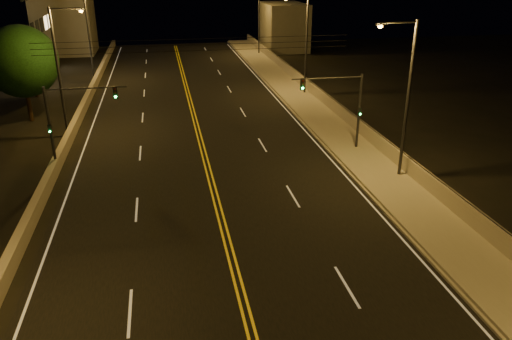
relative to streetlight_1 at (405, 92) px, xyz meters
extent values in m
cube|color=black|center=(-11.54, -0.82, -5.60)|extent=(18.00, 120.00, 0.02)
cube|color=gray|center=(-0.74, -0.82, -5.46)|extent=(3.60, 120.00, 0.30)
cube|color=gray|center=(-2.61, -0.82, -5.53)|extent=(0.14, 120.00, 0.15)
cube|color=gray|center=(0.91, -0.82, -4.81)|extent=(0.30, 120.00, 1.00)
cube|color=gray|center=(-21.37, -0.82, -5.17)|extent=(0.45, 120.00, 0.88)
cube|color=slate|center=(4.96, 50.44, -2.16)|extent=(6.00, 10.00, 6.90)
cube|color=slate|center=(-27.54, 52.87, -0.79)|extent=(8.00, 8.00, 9.64)
cylinder|color=black|center=(0.91, -0.82, -4.28)|extent=(0.06, 120.00, 0.06)
cube|color=silver|center=(-20.14, -0.82, -5.59)|extent=(0.12, 116.00, 0.00)
cube|color=silver|center=(-2.94, -0.82, -5.59)|extent=(0.12, 116.00, 0.00)
cube|color=gold|center=(-11.69, -0.82, -5.59)|extent=(0.12, 116.00, 0.00)
cube|color=gold|center=(-11.39, -0.82, -5.59)|extent=(0.12, 116.00, 0.00)
cube|color=silver|center=(-16.04, -10.32, -5.59)|extent=(0.12, 3.00, 0.00)
cube|color=silver|center=(-16.04, -1.32, -5.59)|extent=(0.12, 3.00, 0.00)
cube|color=silver|center=(-16.04, 7.68, -5.59)|extent=(0.12, 3.00, 0.00)
cube|color=silver|center=(-16.04, 16.68, -5.59)|extent=(0.12, 3.00, 0.00)
cube|color=silver|center=(-16.04, 25.68, -5.59)|extent=(0.12, 3.00, 0.00)
cube|color=silver|center=(-16.04, 34.68, -5.59)|extent=(0.12, 3.00, 0.00)
cube|color=silver|center=(-16.04, 43.68, -5.59)|extent=(0.12, 3.00, 0.00)
cube|color=silver|center=(-16.04, 52.68, -5.59)|extent=(0.12, 3.00, 0.00)
cube|color=silver|center=(-7.04, -10.32, -5.59)|extent=(0.12, 3.00, 0.00)
cube|color=silver|center=(-7.04, -1.32, -5.59)|extent=(0.12, 3.00, 0.00)
cube|color=silver|center=(-7.04, 7.68, -5.59)|extent=(0.12, 3.00, 0.00)
cube|color=silver|center=(-7.04, 16.68, -5.59)|extent=(0.12, 3.00, 0.00)
cube|color=silver|center=(-7.04, 25.68, -5.59)|extent=(0.12, 3.00, 0.00)
cube|color=silver|center=(-7.04, 34.68, -5.59)|extent=(0.12, 3.00, 0.00)
cube|color=silver|center=(-7.04, 43.68, -5.59)|extent=(0.12, 3.00, 0.00)
cube|color=silver|center=(-7.04, 52.68, -5.59)|extent=(0.12, 3.00, 0.00)
cylinder|color=#2D2D33|center=(0.26, 0.00, -0.72)|extent=(0.20, 0.20, 9.78)
cylinder|color=#2D2D33|center=(-0.84, 0.00, 4.02)|extent=(2.20, 0.12, 0.12)
cube|color=#2D2D33|center=(-1.94, 0.00, 3.95)|extent=(0.50, 0.25, 0.14)
sphere|color=#FF9E2D|center=(-1.94, 0.00, 3.85)|extent=(0.28, 0.28, 0.28)
cylinder|color=#2D2D33|center=(0.26, 21.78, -0.72)|extent=(0.20, 0.20, 9.78)
cylinder|color=#2D2D33|center=(0.26, 46.15, -0.72)|extent=(0.20, 0.20, 9.78)
cylinder|color=#2D2D33|center=(-21.74, 12.71, -0.72)|extent=(0.20, 0.20, 9.78)
cylinder|color=#2D2D33|center=(-20.64, 12.71, 4.02)|extent=(2.20, 0.12, 0.12)
cube|color=#2D2D33|center=(-19.54, 12.71, 3.95)|extent=(0.50, 0.25, 0.14)
sphere|color=#FF9E2D|center=(-19.54, 12.71, 3.85)|extent=(0.28, 0.28, 0.28)
cylinder|color=#2D2D33|center=(-21.74, 32.46, -0.72)|extent=(0.20, 0.20, 9.78)
cylinder|color=#2D2D33|center=(-0.54, 5.29, -2.79)|extent=(0.18, 0.18, 5.64)
cylinder|color=#2D2D33|center=(-3.04, 5.29, -0.17)|extent=(5.00, 0.10, 0.10)
cube|color=black|center=(-4.79, 5.29, -0.52)|extent=(0.28, 0.18, 0.80)
sphere|color=#19FF4C|center=(-4.79, 5.18, -0.77)|extent=(0.14, 0.14, 0.14)
cube|color=black|center=(-0.54, 5.14, -2.61)|extent=(0.22, 0.14, 0.55)
cylinder|color=#2D2D33|center=(-21.34, 5.29, -2.79)|extent=(0.18, 0.18, 5.64)
cylinder|color=#2D2D33|center=(-18.84, 5.29, -0.17)|extent=(5.00, 0.10, 0.10)
cube|color=black|center=(-17.09, 5.29, -0.52)|extent=(0.28, 0.18, 0.80)
sphere|color=#19FF4C|center=(-17.09, 5.18, -0.77)|extent=(0.14, 0.14, 0.14)
cube|color=black|center=(-21.34, 5.14, -2.61)|extent=(0.22, 0.14, 0.55)
cylinder|color=black|center=(-11.54, 8.68, 1.39)|extent=(22.00, 0.03, 0.03)
cylinder|color=black|center=(-11.54, 8.68, 1.79)|extent=(22.00, 0.03, 0.03)
cylinder|color=black|center=(-11.54, 8.68, 2.19)|extent=(22.00, 0.03, 0.03)
cylinder|color=black|center=(-25.46, 17.58, -4.19)|extent=(0.36, 0.36, 2.83)
sphere|color=black|center=(-25.46, 17.58, -0.50)|extent=(5.97, 5.97, 5.97)
cylinder|color=black|center=(-26.79, 26.33, -4.42)|extent=(0.36, 0.36, 2.37)
sphere|color=black|center=(-26.79, 26.33, -1.32)|extent=(5.01, 5.01, 5.01)
camera|label=1|loc=(-14.14, -26.91, 7.19)|focal=35.00mm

